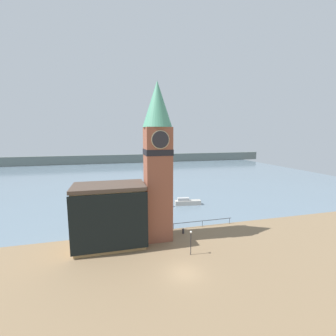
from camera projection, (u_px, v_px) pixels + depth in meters
The scene contains 10 objects.
ground_plane at pixel (184, 273), 27.08m from camera, with size 160.00×160.00×0.00m, color #846B4C.
water at pixel (130, 174), 96.78m from camera, with size 160.00×120.00×0.00m.
far_shoreline at pixel (124, 159), 134.74m from camera, with size 180.00×3.00×5.00m.
pier_railing at pixel (202, 221), 40.82m from camera, with size 11.56×0.08×1.09m.
clock_tower at pixel (158, 158), 34.66m from camera, with size 4.51×4.51×24.49m.
pier_building at pixel (110, 215), 33.31m from camera, with size 10.46×6.30×9.35m.
boat_near at pixel (162, 206), 51.28m from camera, with size 5.32×3.66×1.31m.
boat_far at pixel (187, 202), 53.57m from camera, with size 6.31×2.34×1.76m.
mooring_bollard_near at pixel (183, 231), 37.97m from camera, with size 0.36×0.36×0.88m.
lamp_post at pixel (191, 238), 30.87m from camera, with size 0.32×0.32×3.50m.
Camera 1 is at (-8.11, -23.68, 16.48)m, focal length 24.00 mm.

